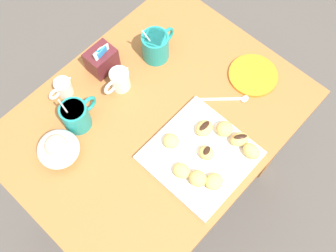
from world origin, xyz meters
name	(u,v)px	position (x,y,z in m)	size (l,w,h in m)	color
ground_plane	(159,186)	(0.00, 0.00, 0.00)	(8.00, 8.00, 0.00)	#514C47
dining_table	(156,138)	(0.00, 0.00, 0.57)	(0.89, 0.68, 0.73)	#A36633
pastry_plate_square	(201,154)	(0.00, -0.18, 0.74)	(0.27, 0.27, 0.02)	white
coffee_mug_teal_left	(76,115)	(-0.17, 0.15, 0.78)	(0.12, 0.08, 0.15)	teal
coffee_mug_teal_right	(156,45)	(0.17, 0.15, 0.78)	(0.13, 0.09, 0.15)	teal
cream_pitcher_white	(119,80)	(0.01, 0.16, 0.77)	(0.10, 0.06, 0.07)	white
sugar_caddy	(102,60)	(0.02, 0.25, 0.77)	(0.09, 0.07, 0.11)	#561E23
ice_cream_bowl	(58,148)	(-0.27, 0.12, 0.77)	(0.12, 0.12, 0.09)	white
chocolate_sauce_pitcher	(63,87)	(-0.13, 0.27, 0.76)	(0.09, 0.05, 0.06)	white
saucer_orange_left	(253,75)	(0.32, -0.13, 0.73)	(0.16, 0.16, 0.01)	orange
loose_spoon_near_saucer	(229,99)	(0.21, -0.13, 0.73)	(0.12, 0.12, 0.01)	silver
beignet_0	(214,182)	(-0.04, -0.27, 0.76)	(0.05, 0.05, 0.03)	#E5B260
beignet_1	(204,128)	(0.07, -0.14, 0.76)	(0.06, 0.05, 0.03)	#E5B260
chocolate_drizzle_1	(205,126)	(0.07, -0.14, 0.78)	(0.04, 0.02, 0.01)	black
beignet_2	(181,171)	(-0.08, -0.18, 0.76)	(0.04, 0.05, 0.03)	#E5B260
beignet_3	(239,139)	(0.11, -0.24, 0.76)	(0.06, 0.04, 0.03)	#E5B260
chocolate_drizzle_3	(241,137)	(0.11, -0.24, 0.78)	(0.04, 0.01, 0.01)	black
beignet_4	(225,129)	(0.10, -0.19, 0.76)	(0.05, 0.05, 0.04)	#E5B260
beignet_5	(198,178)	(-0.06, -0.23, 0.76)	(0.05, 0.05, 0.04)	#E5B260
beignet_6	(251,151)	(0.10, -0.29, 0.76)	(0.04, 0.05, 0.04)	#E5B260
beignet_7	(171,141)	(-0.03, -0.10, 0.76)	(0.05, 0.05, 0.03)	#E5B260
beignet_8	(206,153)	(0.01, -0.20, 0.76)	(0.04, 0.05, 0.03)	#E5B260
chocolate_drizzle_8	(207,151)	(0.01, -0.20, 0.78)	(0.03, 0.02, 0.01)	black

